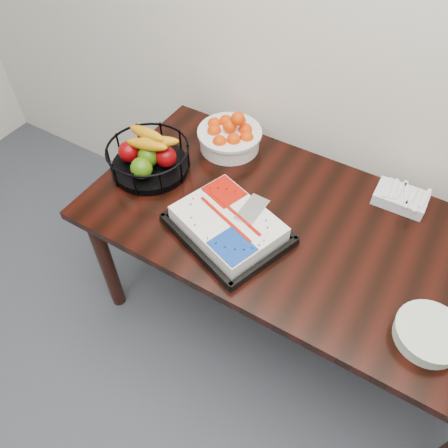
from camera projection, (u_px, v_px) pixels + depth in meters
The scene contains 6 objects.
table at pixel (299, 240), 1.83m from camera, with size 1.80×0.90×0.75m.
cake_tray at pixel (228, 225), 1.72m from camera, with size 0.54×0.48×0.09m.
tangerine_bowl at pixel (230, 133), 2.03m from camera, with size 0.30×0.30×0.19m.
fruit_basket at pixel (149, 156), 1.93m from camera, with size 0.37×0.37×0.20m.
plate_stack at pixel (429, 334), 1.43m from camera, with size 0.23×0.23×0.06m.
fork_bag at pixel (401, 198), 1.83m from camera, with size 0.21×0.14×0.06m.
Camera 1 is at (0.32, 0.86, 2.10)m, focal length 35.00 mm.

